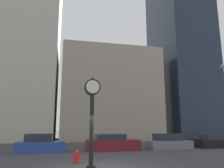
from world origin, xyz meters
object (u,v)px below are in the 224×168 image
object	(u,v)px
car_black	(215,142)
fire_hydrant_near	(77,157)
street_clock	(92,111)
car_blue	(40,144)
car_grey	(168,142)
car_maroon	(112,143)

from	to	relation	value
car_black	fire_hydrant_near	xyz separation A→B (m)	(-13.65, -6.57, -0.16)
street_clock	car_black	xyz separation A→B (m)	(13.13, 8.74, -2.18)
car_blue	fire_hydrant_near	distance (m)	6.88
car_blue	car_grey	size ratio (longest dim) A/B	0.97
street_clock	car_black	distance (m)	15.92
street_clock	car_black	size ratio (longest dim) A/B	1.06
car_black	fire_hydrant_near	world-z (taller)	car_black
car_maroon	car_black	distance (m)	10.35
car_grey	car_maroon	bearing A→B (deg)	179.88
fire_hydrant_near	car_blue	bearing A→B (deg)	111.91
street_clock	car_grey	world-z (taller)	street_clock
car_blue	fire_hydrant_near	bearing A→B (deg)	-71.46
car_maroon	car_grey	xyz separation A→B (m)	(5.29, 0.26, -0.01)
car_blue	street_clock	bearing A→B (deg)	-73.50
car_maroon	car_grey	size ratio (longest dim) A/B	1.12
street_clock	car_blue	distance (m)	9.33
street_clock	car_maroon	xyz separation A→B (m)	(2.80, 8.17, -2.12)
car_grey	car_black	world-z (taller)	car_grey
car_blue	car_maroon	distance (m)	5.90
street_clock	fire_hydrant_near	distance (m)	3.23
car_blue	car_black	xyz separation A→B (m)	(16.22, 0.19, -0.07)
car_maroon	fire_hydrant_near	size ratio (longest dim) A/B	6.39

